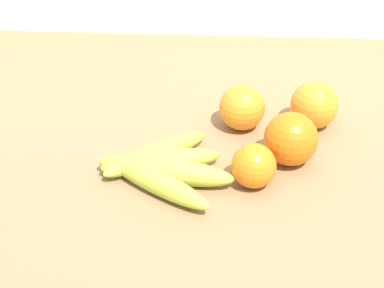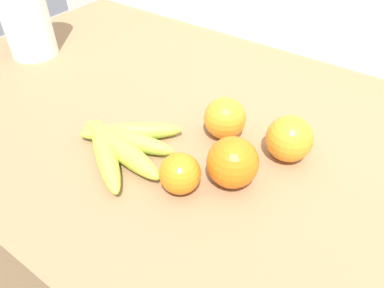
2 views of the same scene
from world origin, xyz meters
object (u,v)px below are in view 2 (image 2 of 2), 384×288
Objects in this scene: orange_back_right at (225,118)px; orange_center at (233,162)px; banana_bunch at (121,144)px; orange_back_left at (289,139)px; orange_right at (180,174)px; paper_towel_roll at (20,2)px.

orange_center is at bearing -52.35° from orange_back_right.
banana_bunch is 2.64× the size of orange_back_left.
paper_towel_roll reaches higher than orange_right.
orange_back_left reaches higher than banana_bunch.
paper_towel_roll reaches higher than banana_bunch.
orange_center is 1.03× the size of orange_back_left.
banana_bunch is 0.19m from orange_back_right.
orange_center reaches higher than orange_back_right.
paper_towel_roll is at bearing 179.87° from orange_back_right.
orange_right is at bearing -133.48° from orange_center.
orange_right is (-0.10, -0.17, -0.01)m from orange_back_left.
orange_back_right is at bearing 127.65° from orange_center.
orange_right is at bearing -84.57° from orange_back_right.
orange_right is (0.01, -0.15, -0.01)m from orange_back_right.
orange_back_right is 0.15m from orange_right.
paper_towel_roll is (-0.57, 0.15, 0.10)m from orange_right.
orange_back_right is at bearing -0.13° from paper_towel_roll.
banana_bunch is 2.55× the size of orange_center.
orange_back_left reaches higher than orange_right.
orange_back_left is at bearing 57.87° from orange_right.
orange_back_left is 0.27× the size of paper_towel_roll.
banana_bunch is at bearing 176.27° from orange_right.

